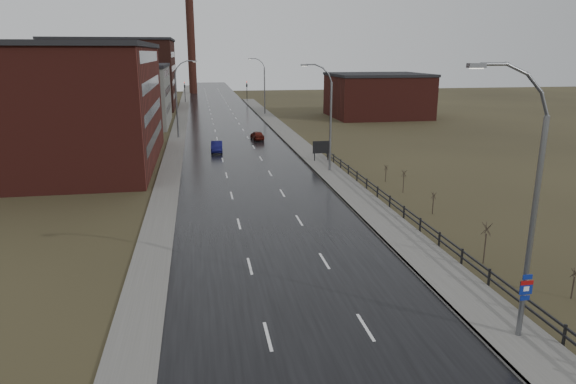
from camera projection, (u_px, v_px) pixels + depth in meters
name	position (u px, v px, depth m)	size (l,w,h in m)	color
road	(233.00, 138.00, 76.76)	(14.00, 300.00, 0.06)	black
sidewalk_right	(330.00, 173.00, 54.42)	(3.20, 180.00, 0.18)	#595651
curb_right	(316.00, 173.00, 54.16)	(0.16, 180.00, 0.18)	slate
sidewalk_left	(177.00, 140.00, 75.39)	(2.40, 260.00, 0.12)	#595651
warehouse_near	(52.00, 105.00, 57.24)	(22.44, 28.56, 13.50)	#471914
warehouse_mid	(121.00, 95.00, 89.50)	(16.32, 20.40, 10.50)	slate
warehouse_far	(116.00, 74.00, 116.52)	(26.52, 24.48, 15.50)	#331611
building_right	(377.00, 95.00, 101.60)	(18.36, 16.32, 8.50)	#471914
smokestack	(191.00, 42.00, 157.23)	(2.70, 2.70, 30.70)	#331611
streetlight_main	(528.00, 210.00, 21.46)	(3.91, 0.29, 12.11)	slate
streetlight_right_mid	(328.00, 118.00, 53.84)	(3.36, 0.28, 11.35)	slate
streetlight_left	(178.00, 99.00, 75.85)	(3.36, 0.28, 11.35)	slate
streetlight_right_far	(263.00, 86.00, 105.16)	(3.36, 0.28, 11.35)	slate
guardrail	(408.00, 213.00, 38.68)	(0.10, 53.05, 1.10)	black
shrub_b	(574.00, 283.00, 26.60)	(0.41, 0.43, 1.68)	#382D23
shrub_c	(485.00, 242.00, 30.94)	(0.61, 0.65, 2.60)	#382D23
shrub_d	(433.00, 203.00, 40.63)	(0.43, 0.45, 1.79)	#382D23
shrub_e	(404.00, 181.00, 46.82)	(0.51, 0.53, 2.12)	#382D23
shrub_f	(386.00, 173.00, 50.88)	(0.41, 0.43, 1.68)	#382D23
billboard	(322.00, 148.00, 59.85)	(2.12, 0.17, 2.50)	black
traffic_light_left	(184.00, 84.00, 131.25)	(0.58, 2.73, 5.30)	black
traffic_light_right	(247.00, 84.00, 133.91)	(0.58, 2.73, 5.30)	black
car_near	(217.00, 147.00, 66.13)	(1.43, 4.11, 1.35)	#0E0E47
car_far	(257.00, 136.00, 75.27)	(1.54, 3.82, 1.30)	#4F130D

